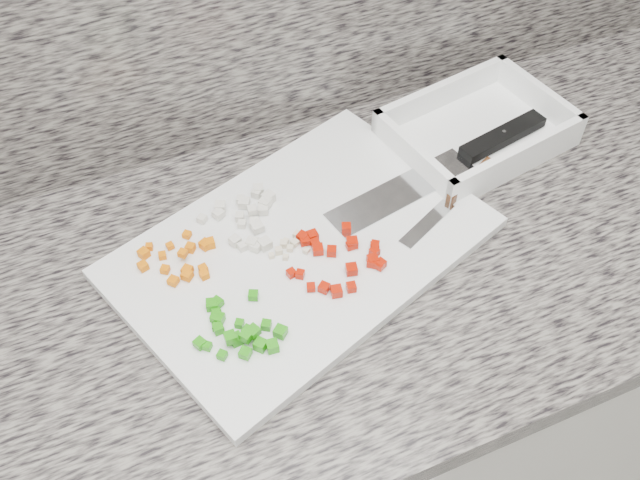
# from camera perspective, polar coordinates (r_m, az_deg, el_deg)

# --- Properties ---
(cabinet) EXTENTS (3.92, 0.62, 0.86)m
(cabinet) POSITION_cam_1_polar(r_m,az_deg,el_deg) (1.38, -3.03, -15.08)
(cabinet) COLOR silver
(cabinet) RESTS_ON ground
(countertop) EXTENTS (3.96, 0.64, 0.04)m
(countertop) POSITION_cam_1_polar(r_m,az_deg,el_deg) (1.00, -4.08, -3.98)
(countertop) COLOR slate
(countertop) RESTS_ON cabinet
(cutting_board) EXTENTS (0.59, 0.48, 0.02)m
(cutting_board) POSITION_cam_1_polar(r_m,az_deg,el_deg) (1.01, -1.50, -0.59)
(cutting_board) COLOR white
(cutting_board) RESTS_ON countertop
(carrot_pile) EXTENTS (0.11, 0.09, 0.02)m
(carrot_pile) POSITION_cam_1_polar(r_m,az_deg,el_deg) (0.99, -11.05, -1.45)
(carrot_pile) COLOR #D76504
(carrot_pile) RESTS_ON cutting_board
(onion_pile) EXTENTS (0.12, 0.12, 0.02)m
(onion_pile) POSITION_cam_1_polar(r_m,az_deg,el_deg) (1.03, -5.65, 1.81)
(onion_pile) COLOR beige
(onion_pile) RESTS_ON cutting_board
(green_pepper_pile) EXTENTS (0.12, 0.11, 0.02)m
(green_pepper_pile) POSITION_cam_1_polar(r_m,az_deg,el_deg) (0.91, -6.51, -7.18)
(green_pepper_pile) COLOR #1F860C
(green_pepper_pile) RESTS_ON cutting_board
(red_pepper_pile) EXTENTS (0.14, 0.12, 0.01)m
(red_pepper_pile) POSITION_cam_1_polar(r_m,az_deg,el_deg) (0.97, 1.65, -1.41)
(red_pepper_pile) COLOR #A31202
(red_pepper_pile) RESTS_ON cutting_board
(garlic_pile) EXTENTS (0.06, 0.04, 0.01)m
(garlic_pile) POSITION_cam_1_polar(r_m,az_deg,el_deg) (0.99, -2.54, -0.44)
(garlic_pile) COLOR beige
(garlic_pile) RESTS_ON cutting_board
(chef_knife) EXTENTS (0.41, 0.12, 0.02)m
(chef_knife) POSITION_cam_1_polar(r_m,az_deg,el_deg) (1.14, 11.88, 6.72)
(chef_knife) COLOR silver
(chef_knife) RESTS_ON cutting_board
(paring_knife) EXTENTS (0.20, 0.11, 0.02)m
(paring_knife) POSITION_cam_1_polar(r_m,az_deg,el_deg) (1.08, 11.10, 3.87)
(paring_knife) COLOR silver
(paring_knife) RESTS_ON cutting_board
(tray) EXTENTS (0.31, 0.24, 0.06)m
(tray) POSITION_cam_1_polar(r_m,az_deg,el_deg) (1.19, 12.40, 8.41)
(tray) COLOR white
(tray) RESTS_ON countertop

